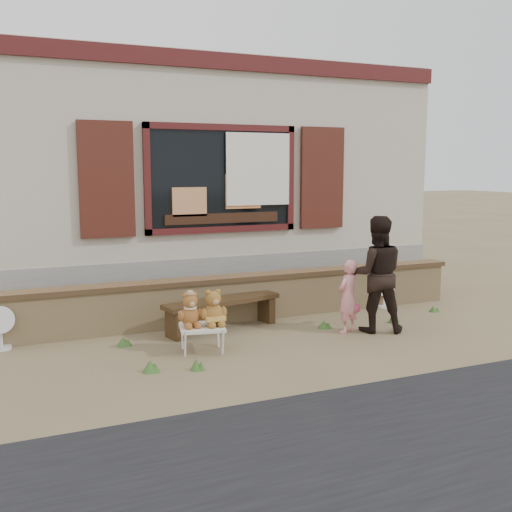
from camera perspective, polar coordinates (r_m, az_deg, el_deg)
name	(u,v)px	position (r m, az deg, el deg)	size (l,w,h in m)	color
ground	(274,336)	(8.05, 1.71, -7.64)	(80.00, 80.00, 0.00)	brown
shopfront	(178,179)	(11.96, -7.46, 7.25)	(8.04, 5.13, 4.00)	gray
brick_wall	(245,296)	(8.85, -1.03, -3.87)	(7.10, 0.36, 0.67)	tan
bench	(222,307)	(8.28, -3.22, -4.89)	(1.75, 0.74, 0.44)	#312111
folding_chair	(202,328)	(7.34, -5.16, -6.86)	(0.61, 0.57, 0.33)	silver
teddy_bear_left	(190,309)	(7.26, -6.29, -5.04)	(0.31, 0.27, 0.43)	brown
teddy_bear_right	(213,307)	(7.29, -4.09, -4.86)	(0.33, 0.29, 0.45)	brown
child	(348,297)	(8.20, 8.73, -3.84)	(0.36, 0.24, 1.00)	pink
adult	(376,274)	(8.29, 11.38, -1.70)	(0.77, 0.60, 1.59)	black
fan_left	(0,328)	(8.04, -23.17, -6.29)	(0.34, 0.23, 0.55)	silver
fan_right	(385,292)	(9.81, 12.14, -3.41)	(0.31, 0.21, 0.49)	white
grass_tufts	(259,338)	(7.74, 0.28, -7.80)	(4.94, 1.40, 0.14)	#385F26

